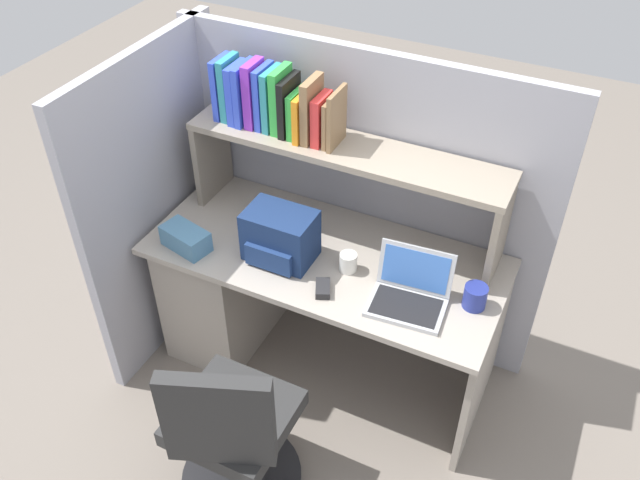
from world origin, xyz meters
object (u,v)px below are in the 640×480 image
(computer_mouse, at_px, (323,288))
(tissue_box, at_px, (186,239))
(paper_cup, at_px, (348,262))
(laptop, at_px, (410,293))
(backpack, at_px, (280,237))
(office_chair, at_px, (233,438))
(snack_canister, at_px, (475,297))

(computer_mouse, height_order, tissue_box, tissue_box)
(paper_cup, bearing_deg, laptop, -12.55)
(backpack, bearing_deg, computer_mouse, -23.94)
(laptop, xyz_separation_m, computer_mouse, (-0.35, -0.10, -0.03))
(backpack, relative_size, office_chair, 0.32)
(computer_mouse, height_order, paper_cup, paper_cup)
(computer_mouse, distance_m, snack_canister, 0.62)
(office_chair, bearing_deg, laptop, -144.65)
(laptop, height_order, computer_mouse, laptop)
(snack_canister, bearing_deg, office_chair, -131.76)
(computer_mouse, height_order, snack_canister, snack_canister)
(laptop, bearing_deg, backpack, 178.41)
(backpack, bearing_deg, paper_cup, 9.50)
(computer_mouse, height_order, office_chair, office_chair)
(computer_mouse, relative_size, snack_canister, 1.02)
(tissue_box, bearing_deg, backpack, 30.70)
(laptop, xyz_separation_m, office_chair, (-0.46, -0.69, -0.39))
(backpack, xyz_separation_m, snack_canister, (0.86, 0.08, -0.06))
(computer_mouse, xyz_separation_m, tissue_box, (-0.68, -0.01, 0.03))
(backpack, distance_m, computer_mouse, 0.31)
(computer_mouse, bearing_deg, laptop, -8.25)
(tissue_box, height_order, office_chair, office_chair)
(backpack, bearing_deg, tissue_box, -162.62)
(paper_cup, distance_m, office_chair, 0.86)
(laptop, height_order, paper_cup, laptop)
(backpack, distance_m, snack_canister, 0.86)
(backpack, relative_size, snack_canister, 2.93)
(laptop, relative_size, snack_canister, 3.23)
(backpack, bearing_deg, laptop, -1.59)
(snack_canister, bearing_deg, laptop, -159.46)
(laptop, distance_m, computer_mouse, 0.36)
(tissue_box, bearing_deg, laptop, 19.56)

